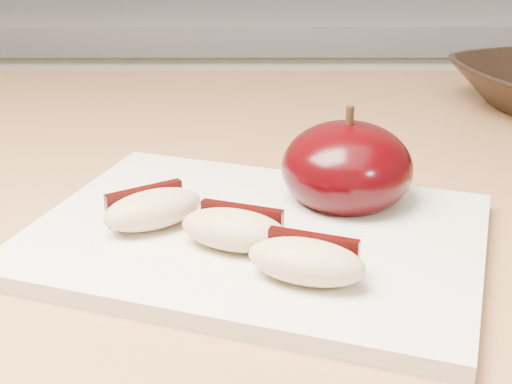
{
  "coord_description": "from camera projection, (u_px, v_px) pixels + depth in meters",
  "views": [
    {
      "loc": [
        0.07,
        -0.03,
        1.11
      ],
      "look_at": [
        0.07,
        0.37,
        0.94
      ],
      "focal_mm": 50.0,
      "sensor_mm": 36.0,
      "label": 1
    }
  ],
  "objects": [
    {
      "name": "back_cabinet",
      "position": [
        217.0,
        241.0,
        1.38
      ],
      "size": [
        2.4,
        0.62,
        0.94
      ],
      "color": "silver",
      "rests_on": "ground"
    },
    {
      "name": "apple_half",
      "position": [
        347.0,
        168.0,
        0.48
      ],
      "size": [
        0.11,
        0.11,
        0.07
      ],
      "rotation": [
        0.0,
        0.0,
        0.24
      ],
      "color": "black",
      "rests_on": "cutting_board"
    },
    {
      "name": "apple_wedge_a",
      "position": [
        152.0,
        209.0,
        0.44
      ],
      "size": [
        0.07,
        0.06,
        0.02
      ],
      "rotation": [
        0.0,
        0.0,
        0.55
      ],
      "color": "tan",
      "rests_on": "cutting_board"
    },
    {
      "name": "apple_wedge_c",
      "position": [
        307.0,
        260.0,
        0.38
      ],
      "size": [
        0.07,
        0.05,
        0.02
      ],
      "rotation": [
        0.0,
        0.0,
        -0.35
      ],
      "color": "tan",
      "rests_on": "cutting_board"
    },
    {
      "name": "apple_wedge_b",
      "position": [
        235.0,
        229.0,
        0.42
      ],
      "size": [
        0.07,
        0.05,
        0.02
      ],
      "rotation": [
        0.0,
        0.0,
        -0.34
      ],
      "color": "tan",
      "rests_on": "cutting_board"
    },
    {
      "name": "cutting_board",
      "position": [
        256.0,
        237.0,
        0.45
      ],
      "size": [
        0.32,
        0.28,
        0.01
      ],
      "primitive_type": "cube",
      "rotation": [
        0.0,
        0.0,
        -0.33
      ],
      "color": "silver",
      "rests_on": "island_counter"
    }
  ]
}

